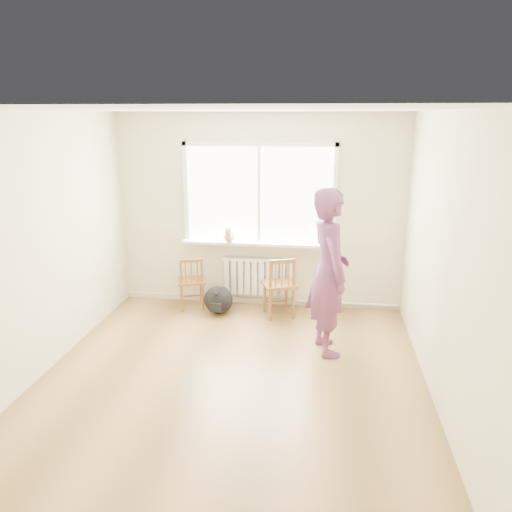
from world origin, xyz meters
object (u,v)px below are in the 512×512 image
(person, at_px, (329,272))
(backpack, at_px, (218,300))
(chair_left, at_px, (191,283))
(chair_right, at_px, (280,287))
(cat, at_px, (229,235))

(person, relative_size, backpack, 4.77)
(chair_left, relative_size, person, 0.40)
(chair_left, distance_m, backpack, 0.46)
(backpack, bearing_deg, chair_left, 163.61)
(chair_right, relative_size, person, 0.44)
(person, bearing_deg, chair_left, 43.77)
(cat, bearing_deg, chair_right, -24.80)
(person, relative_size, cat, 5.02)
(chair_left, xyz_separation_m, person, (1.88, -1.04, 0.57))
(chair_right, xyz_separation_m, person, (0.63, -0.93, 0.53))
(chair_left, distance_m, chair_right, 1.26)
(chair_left, height_order, chair_right, chair_right)
(chair_left, xyz_separation_m, backpack, (0.41, -0.12, -0.19))
(chair_left, bearing_deg, person, 132.21)
(cat, bearing_deg, person, -45.74)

